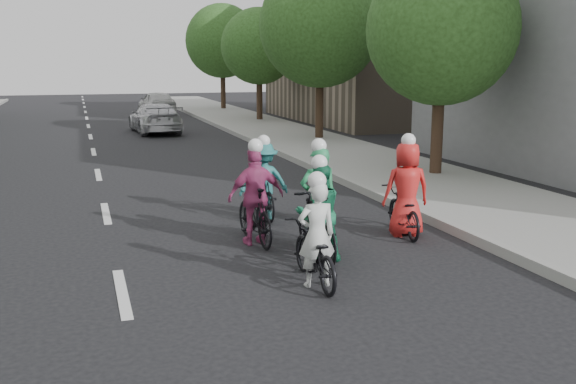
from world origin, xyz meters
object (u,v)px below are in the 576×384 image
cyclist_5 (317,211)px  follow_car_lead (155,118)px  follow_car_trail (157,103)px  cyclist_0 (315,248)px  cyclist_1 (263,186)px  cyclist_2 (317,220)px  cyclist_4 (255,205)px  cyclist_3 (405,200)px

cyclist_5 → follow_car_lead: 19.58m
follow_car_trail → follow_car_lead: bearing=77.8°
cyclist_0 → cyclist_1: size_ratio=0.99×
cyclist_5 → cyclist_2: bearing=72.6°
cyclist_4 → cyclist_3: bearing=169.4°
cyclist_0 → cyclist_2: bearing=-111.3°
cyclist_3 → follow_car_trail: 29.75m
cyclist_0 → cyclist_2: (0.45, 1.09, 0.12)m
cyclist_5 → cyclist_0: bearing=70.9°
cyclist_4 → follow_car_trail: cyclist_4 is taller
cyclist_1 → cyclist_2: (0.06, -2.95, -0.01)m
cyclist_1 → cyclist_4: bearing=70.2°
cyclist_3 → follow_car_trail: size_ratio=0.44×
cyclist_4 → follow_car_lead: 18.96m
cyclist_0 → cyclist_5: size_ratio=0.89×
cyclist_0 → cyclist_3: (2.49, 2.00, 0.13)m
follow_car_lead → follow_car_trail: (1.31, 10.47, 0.06)m
cyclist_3 → cyclist_5: size_ratio=1.00×
cyclist_1 → follow_car_trail: 27.72m
cyclist_5 → follow_car_lead: size_ratio=0.41×
cyclist_1 → cyclist_3: size_ratio=0.91×
cyclist_5 → follow_car_trail: size_ratio=0.44×
cyclist_1 → follow_car_trail: (1.11, 27.70, 0.07)m
cyclist_2 → cyclist_5: size_ratio=0.97×
cyclist_0 → follow_car_trail: size_ratio=0.40×
cyclist_5 → cyclist_1: bearing=-80.8°
cyclist_4 → cyclist_2: bearing=115.5°
cyclist_1 → cyclist_3: cyclist_3 is taller
cyclist_0 → cyclist_1: cyclist_1 is taller
cyclist_2 → follow_car_lead: bearing=-87.8°
cyclist_1 → cyclist_2: 2.95m
cyclist_1 → cyclist_4: (-0.64, -1.73, 0.02)m
follow_car_lead → cyclist_1: bearing=86.5°
cyclist_4 → follow_car_lead: (0.44, 18.96, -0.01)m
cyclist_5 → follow_car_lead: bearing=-86.2°
cyclist_0 → cyclist_2: cyclist_2 is taller
cyclist_4 → cyclist_5: cyclist_5 is taller
cyclist_0 → follow_car_lead: 21.27m
cyclist_1 → cyclist_5: (0.28, -2.34, -0.01)m
cyclist_0 → follow_car_lead: size_ratio=0.37×
cyclist_1 → cyclist_0: bearing=84.8°
cyclist_0 → cyclist_4: size_ratio=0.91×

